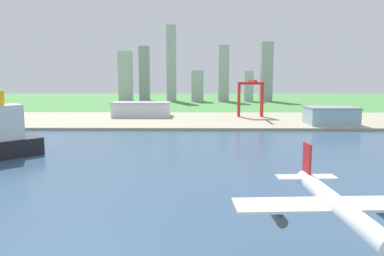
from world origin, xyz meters
TOP-DOWN VIEW (x-y plane):
  - ground_plane at (0.00, 300.00)m, footprint 2400.00×2400.00m
  - water_bay at (0.00, 240.00)m, footprint 840.00×360.00m
  - industrial_pier at (0.00, 490.00)m, footprint 840.00×140.00m
  - airplane_landing at (16.56, 159.30)m, footprint 36.00×38.06m
  - port_crane_red at (52.44, 510.23)m, footprint 28.27×46.51m
  - warehouse_main at (-71.12, 515.23)m, footprint 64.68×34.57m
  - warehouse_annex at (120.18, 448.32)m, footprint 45.63×33.75m
  - distant_skyline at (-13.37, 807.83)m, footprint 294.06×51.85m

SIDE VIEW (x-z plane):
  - ground_plane at x=0.00m, z-range 0.00..0.00m
  - water_bay at x=0.00m, z-range 0.00..0.15m
  - industrial_pier at x=0.00m, z-range 0.00..2.50m
  - warehouse_main at x=-71.12m, z-range 2.52..18.80m
  - warehouse_annex at x=120.18m, z-range 2.52..19.20m
  - airplane_landing at x=16.56m, z-range 20.31..32.00m
  - port_crane_red at x=52.44m, z-range 12.18..53.92m
  - distant_skyline at x=-13.37m, z-range -19.83..122.63m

